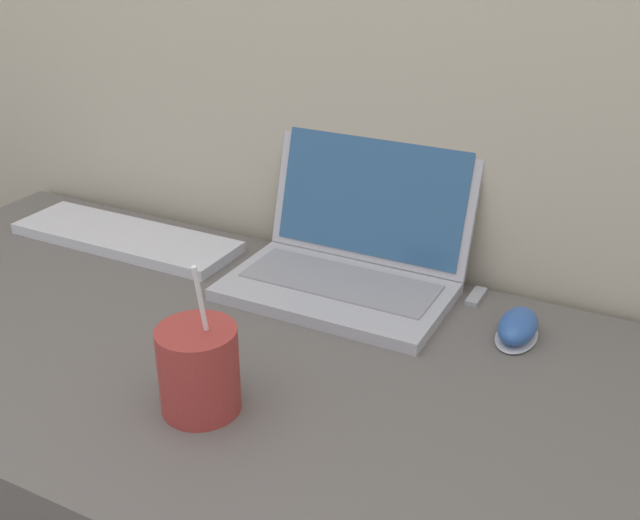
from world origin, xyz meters
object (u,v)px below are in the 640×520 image
object	(u,v)px
laptop	(351,250)
computer_mouse	(518,327)
drink_cup	(199,368)
external_keyboard	(125,238)
usb_stick	(476,297)

from	to	relation	value
laptop	computer_mouse	bearing A→B (deg)	-9.44
drink_cup	laptop	bearing A→B (deg)	87.07
laptop	external_keyboard	distance (m)	0.45
computer_mouse	usb_stick	bearing A→B (deg)	134.21
drink_cup	usb_stick	distance (m)	0.50
laptop	computer_mouse	world-z (taller)	laptop
usb_stick	laptop	bearing A→B (deg)	-168.37
computer_mouse	drink_cup	bearing A→B (deg)	-131.88
drink_cup	usb_stick	xyz separation A→B (m)	(0.22, 0.44, -0.06)
laptop	external_keyboard	xyz separation A→B (m)	(-0.45, -0.05, -0.05)
drink_cup	usb_stick	bearing A→B (deg)	62.93
usb_stick	computer_mouse	bearing A→B (deg)	-45.79
laptop	usb_stick	distance (m)	0.22
external_keyboard	usb_stick	world-z (taller)	external_keyboard
external_keyboard	usb_stick	xyz separation A→B (m)	(0.65, 0.09, -0.01)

